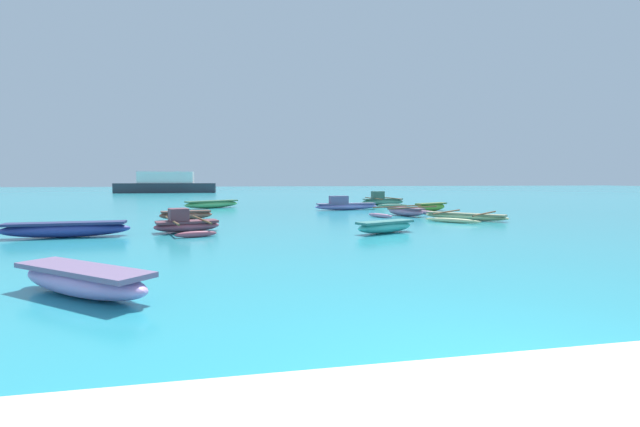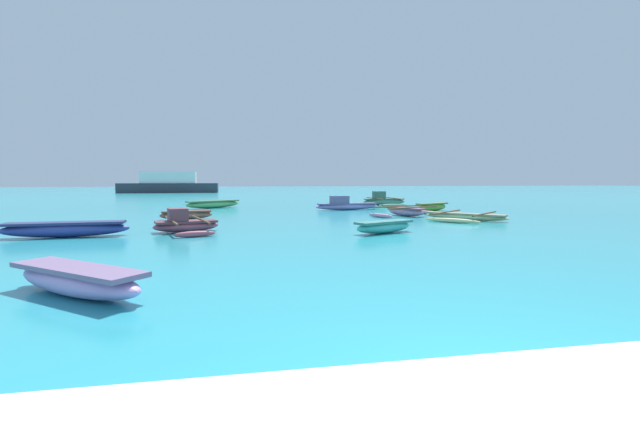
# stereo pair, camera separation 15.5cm
# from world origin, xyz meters

# --- Properties ---
(ground_plane) EXTENTS (240.00, 240.00, 0.00)m
(ground_plane) POSITION_xyz_m (0.00, 0.00, 0.00)
(ground_plane) COLOR teal
(moored_boat_0) EXTENTS (2.44, 1.15, 0.41)m
(moored_boat_0) POSITION_xyz_m (-4.78, 17.81, 0.23)
(moored_boat_0) COLOR #A55846
(moored_boat_0) RESTS_ON ground_plane
(moored_boat_1) EXTENTS (3.85, 1.01, 0.48)m
(moored_boat_1) POSITION_xyz_m (-7.84, 12.16, 0.27)
(moored_boat_1) COLOR #333C8F
(moored_boat_1) RESTS_ON ground_plane
(moored_boat_2) EXTENTS (3.62, 2.77, 0.49)m
(moored_boat_2) POSITION_xyz_m (-4.03, 25.94, 0.27)
(moored_boat_2) COLOR #64B366
(moored_boat_2) RESTS_ON ground_plane
(moored_boat_3) EXTENTS (2.66, 2.38, 0.46)m
(moored_boat_3) POSITION_xyz_m (-4.90, 4.54, 0.26)
(moored_boat_3) COLOR #C194D7
(moored_boat_3) RESTS_ON ground_plane
(moored_boat_4) EXTENTS (4.24, 4.14, 0.36)m
(moored_boat_4) POSITION_xyz_m (7.79, 15.16, 0.17)
(moored_boat_4) COLOR beige
(moored_boat_4) RESTS_ON ground_plane
(moored_boat_5) EXTENTS (3.18, 3.89, 1.01)m
(moored_boat_5) POSITION_xyz_m (7.90, 26.79, 0.33)
(moored_boat_5) COLOR #589477
(moored_boat_5) RESTS_ON ground_plane
(moored_boat_6) EXTENTS (3.98, 2.97, 0.49)m
(moored_boat_6) POSITION_xyz_m (5.94, 17.75, 0.23)
(moored_boat_6) COLOR #BA81A5
(moored_boat_6) RESTS_ON ground_plane
(moored_boat_7) EXTENTS (2.45, 1.57, 0.42)m
(moored_boat_7) POSITION_xyz_m (2.52, 11.25, 0.23)
(moored_boat_7) COLOR #45BDB1
(moored_boat_7) RESTS_ON ground_plane
(moored_boat_8) EXTENTS (4.04, 0.95, 0.86)m
(moored_boat_8) POSITION_xyz_m (4.03, 22.58, 0.30)
(moored_boat_8) COLOR #A08AD5
(moored_boat_8) RESTS_ON ground_plane
(moored_boat_9) EXTENTS (2.45, 1.64, 0.48)m
(moored_boat_9) POSITION_xyz_m (8.72, 20.58, 0.27)
(moored_boat_9) COLOR #6B9F2F
(moored_boat_9) RESTS_ON ground_plane
(moored_boat_10) EXTENTS (2.38, 3.62, 0.84)m
(moored_boat_10) POSITION_xyz_m (-4.25, 12.88, 0.28)
(moored_boat_10) COLOR #9D4759
(moored_boat_10) RESTS_ON ground_plane
(distant_ferry) EXTENTS (13.68, 3.01, 3.01)m
(distant_ferry) POSITION_xyz_m (-12.23, 61.81, 1.22)
(distant_ferry) COLOR #2D333D
(distant_ferry) RESTS_ON ground_plane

